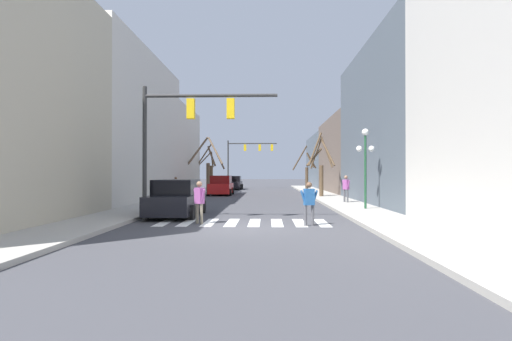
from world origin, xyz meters
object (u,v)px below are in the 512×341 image
car_parked_right_mid (177,199)px  pedestrian_on_left_sidewalk (346,186)px  street_tree_right_far (211,168)px  car_parked_left_mid (233,183)px  street_tree_left_near (321,166)px  pedestrian_crossing_street (176,186)px  traffic_signal_far (246,153)px  traffic_signal_near (183,124)px  car_driving_toward_lane (221,186)px  street_lamp_right_corner (365,152)px  pedestrian_near_right_corner (199,199)px  street_tree_left_mid (208,165)px  street_tree_left_far (306,171)px  pedestrian_on_right_sidewalk (309,200)px

car_parked_right_mid → pedestrian_on_left_sidewalk: bearing=-52.2°
car_parked_right_mid → street_tree_right_far: street_tree_right_far is taller
car_parked_left_mid → street_tree_left_near: size_ratio=0.88×
car_parked_right_mid → pedestrian_crossing_street: size_ratio=3.04×
traffic_signal_far → street_tree_left_near: 21.42m
street_tree_right_far → traffic_signal_near: bearing=-84.1°
car_driving_toward_lane → street_tree_right_far: street_tree_right_far is taller
street_lamp_right_corner → pedestrian_crossing_street: (-11.71, 7.81, -2.02)m
pedestrian_crossing_street → street_tree_left_near: 11.42m
traffic_signal_near → pedestrian_on_left_sidewalk: 12.60m
traffic_signal_far → pedestrian_near_right_corner: 36.65m
car_parked_left_mid → street_tree_left_mid: size_ratio=0.79×
car_parked_right_mid → pedestrian_near_right_corner: (1.54, -2.80, 0.20)m
traffic_signal_near → street_tree_left_mid: street_tree_left_mid is taller
street_tree_left_far → pedestrian_on_left_sidewalk: bearing=-88.3°
street_tree_left_near → car_parked_left_mid: bearing=116.3°
traffic_signal_near → pedestrian_near_right_corner: (0.86, -1.10, -3.06)m
car_parked_right_mid → street_tree_left_mid: street_tree_left_mid is taller
pedestrian_on_left_sidewalk → car_parked_right_mid: bearing=98.5°
pedestrian_near_right_corner → street_tree_left_mid: 25.84m
pedestrian_crossing_street → pedestrian_on_left_sidewalk: 12.05m
traffic_signal_near → pedestrian_on_left_sidewalk: size_ratio=3.35×
car_driving_toward_lane → street_tree_left_mid: 5.66m
pedestrian_on_right_sidewalk → traffic_signal_far: bearing=-96.3°
pedestrian_crossing_street → traffic_signal_far: bearing=-66.2°
street_tree_left_near → pedestrian_on_left_sidewalk: bearing=-83.3°
street_lamp_right_corner → pedestrian_crossing_street: bearing=146.3°
pedestrian_on_left_sidewalk → street_tree_left_near: 6.61m
street_tree_left_mid → street_tree_left_near: (10.42, -9.19, -0.25)m
traffic_signal_near → street_tree_left_far: size_ratio=1.14×
street_tree_left_far → street_tree_right_far: (-11.01, 1.25, 0.33)m
street_lamp_right_corner → pedestrian_crossing_street: size_ratio=2.65×
street_tree_left_mid → street_tree_left_near: 13.90m
street_tree_left_mid → car_parked_left_mid: bearing=75.8°
pedestrian_crossing_street → street_tree_right_far: 17.96m
car_parked_right_mid → car_driving_toward_lane: (-0.02, 17.79, 0.03)m
street_tree_left_near → car_parked_right_mid: bearing=-121.9°
traffic_signal_near → street_lamp_right_corner: (8.61, 4.21, -0.96)m
pedestrian_near_right_corner → pedestrian_on_left_sidewalk: pedestrian_on_left_sidewalk is taller
street_lamp_right_corner → pedestrian_crossing_street: street_lamp_right_corner is taller
street_tree_left_near → traffic_signal_far: bearing=109.3°
traffic_signal_far → street_tree_left_far: traffic_signal_far is taller
traffic_signal_near → street_tree_left_mid: bearing=96.2°
street_tree_left_mid → pedestrian_on_right_sidewalk: bearing=-73.4°
traffic_signal_near → street_tree_left_mid: 24.61m
pedestrian_on_right_sidewalk → car_parked_right_mid: bearing=-42.6°
car_driving_toward_lane → pedestrian_crossing_street: bearing=162.2°
pedestrian_near_right_corner → car_parked_right_mid: bearing=162.6°
pedestrian_on_left_sidewalk → street_lamp_right_corner: bearing=152.0°
traffic_signal_near → pedestrian_on_left_sidewalk: (8.51, 8.82, -2.90)m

